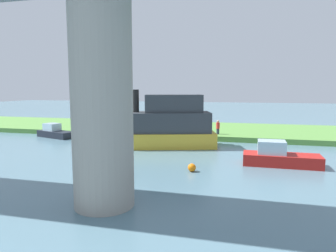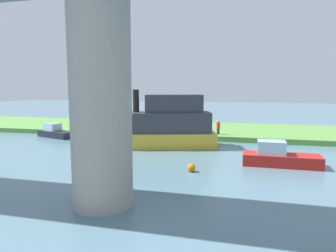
{
  "view_description": "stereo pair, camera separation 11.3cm",
  "coord_description": "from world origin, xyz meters",
  "views": [
    {
      "loc": [
        -6.79,
        29.01,
        5.1
      ],
      "look_at": [
        -0.61,
        5.0,
        2.0
      ],
      "focal_mm": 32.89,
      "sensor_mm": 36.0,
      "label": 1
    },
    {
      "loc": [
        -6.9,
        28.98,
        5.1
      ],
      "look_at": [
        -0.61,
        5.0,
        2.0
      ],
      "focal_mm": 32.89,
      "sensor_mm": 36.0,
      "label": 2
    }
  ],
  "objects": [
    {
      "name": "mooring_post",
      "position": [
        1.73,
        -1.77,
        0.92
      ],
      "size": [
        0.2,
        0.2,
        0.84
      ],
      "primitive_type": "cylinder",
      "color": "brown",
      "rests_on": "grassy_bank"
    },
    {
      "name": "grassy_bank",
      "position": [
        0.0,
        -6.0,
        0.25
      ],
      "size": [
        80.0,
        12.0,
        0.5
      ],
      "primitive_type": "cube",
      "color": "#5B9342",
      "rests_on": "ground"
    },
    {
      "name": "person_on_bank",
      "position": [
        -4.05,
        -1.56,
        1.2
      ],
      "size": [
        0.41,
        0.41,
        1.39
      ],
      "color": "#2D334C",
      "rests_on": "grassy_bank"
    },
    {
      "name": "skiff_small",
      "position": [
        -8.94,
        7.99,
        0.58
      ],
      "size": [
        4.9,
        1.77,
        1.63
      ],
      "color": "red",
      "rests_on": "ground"
    },
    {
      "name": "marker_buoy",
      "position": [
        -3.64,
        10.92,
        0.25
      ],
      "size": [
        0.5,
        0.5,
        0.5
      ],
      "primitive_type": "sphere",
      "color": "orange",
      "rests_on": "ground"
    },
    {
      "name": "riverboat_paddlewheel",
      "position": [
        0.24,
        3.58,
        1.83
      ],
      "size": [
        10.19,
        5.83,
        4.94
      ],
      "color": "gold",
      "rests_on": "ground"
    },
    {
      "name": "bridge_pylon",
      "position": [
        -0.91,
        17.22,
        4.72
      ],
      "size": [
        2.58,
        2.58,
        9.45
      ],
      "primitive_type": "cylinder",
      "color": "#9E998E",
      "rests_on": "ground"
    },
    {
      "name": "ground_plane",
      "position": [
        0.0,
        0.0,
        0.0
      ],
      "size": [
        160.0,
        160.0,
        0.0
      ],
      "primitive_type": "plane",
      "color": "slate"
    },
    {
      "name": "pontoon_yellow",
      "position": [
        12.39,
        1.46,
        0.51
      ],
      "size": [
        4.51,
        2.8,
        1.42
      ],
      "color": "#1E232D",
      "rests_on": "ground"
    }
  ]
}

